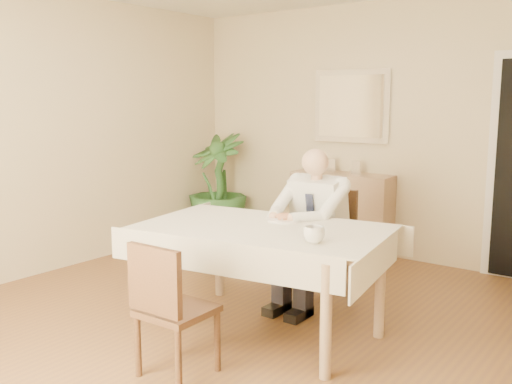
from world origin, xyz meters
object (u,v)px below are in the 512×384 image
Objects in this scene: coffee_mug at (314,235)px; sideboard at (342,213)px; chair_far at (326,237)px; potted_palm at (218,186)px; seated_man at (308,221)px; dining_table at (263,238)px; chair_near at (168,304)px.

coffee_mug is 0.12× the size of sideboard.
potted_palm is at bearing 148.05° from chair_far.
chair_far is 0.72× the size of seated_man.
coffee_mug is at bearing -28.53° from dining_table.
potted_palm reaches higher than coffee_mug.
coffee_mug is (0.54, 0.73, 0.35)m from chair_near.
dining_table is 2.09× the size of chair_far.
sideboard is 1.55m from potted_palm.
chair_far reaches higher than chair_near.
coffee_mug is (0.52, -1.07, 0.30)m from chair_far.
coffee_mug and sideboard have the same top height.
potted_palm is at bearing 128.06° from dining_table.
chair_near is 0.66× the size of seated_man.
dining_table is at bearing -42.97° from potted_palm.
chair_far is 0.83× the size of sideboard.
chair_far is at bearing -26.74° from potted_palm.
chair_near is at bearing -82.87° from sideboard.
chair_far reaches higher than dining_table.
sideboard is (-0.54, 1.57, -0.26)m from seated_man.
sideboard is at bearing 109.02° from seated_man.
dining_table is at bearing -78.49° from sideboard.
seated_man is (0.00, 0.59, 0.02)m from dining_table.
sideboard is at bearing 9.01° from potted_palm.
dining_table is 14.22× the size of coffee_mug.
dining_table is 1.52× the size of potted_palm.
seated_man is at bearing -95.21° from chair_far.
dining_table is at bearing -90.00° from seated_man.
sideboard is 0.87× the size of potted_palm.
dining_table is 1.50× the size of seated_man.
coffee_mug is 2.60m from sideboard.
potted_palm is at bearing 147.24° from seated_man.
chair_far is 0.34m from seated_man.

